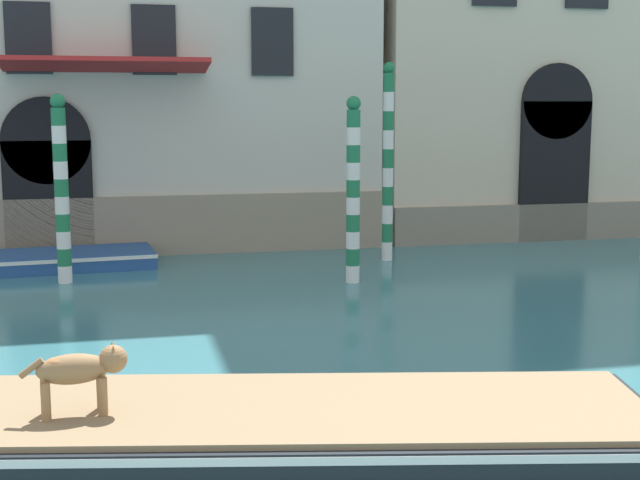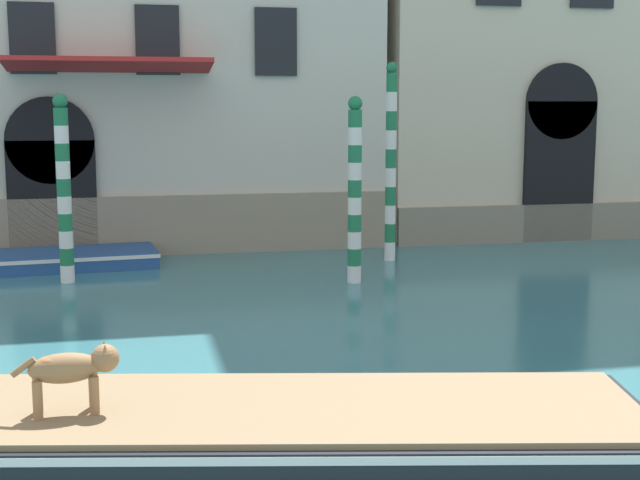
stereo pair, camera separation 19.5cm
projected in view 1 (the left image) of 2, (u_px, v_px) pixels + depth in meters
The scene contains 6 objects.
boat_foreground at pixel (291, 427), 9.00m from camera, with size 7.76×3.78×0.51m.
dog_on_deck at pixel (81, 370), 8.64m from camera, with size 1.03×0.35×0.68m.
boat_moored_near_palazzo at pixel (29, 261), 18.99m from camera, with size 5.38×2.18×0.35m.
mooring_pole_0 at pixel (353, 189), 17.42m from camera, with size 0.28×0.28×3.66m.
mooring_pole_1 at pixel (61, 189), 17.36m from camera, with size 0.29×0.29×3.70m.
mooring_pole_3 at pixel (388, 162), 19.87m from camera, with size 0.25×0.25×4.42m.
Camera 1 is at (1.56, -1.60, 3.51)m, focal length 50.00 mm.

